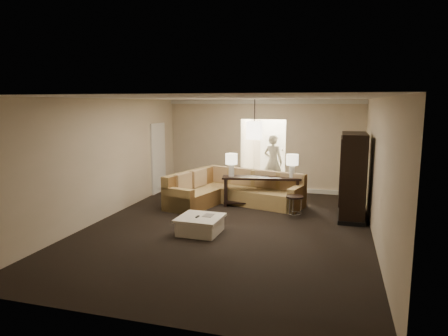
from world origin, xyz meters
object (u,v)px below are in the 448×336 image
(console_table, at_px, (261,189))
(drink_table, at_px, (295,202))
(person, at_px, (273,159))
(armoire, at_px, (352,178))
(coffee_table, at_px, (200,225))
(sectional_sofa, at_px, (231,191))

(console_table, xyz_separation_m, drink_table, (0.96, -0.80, -0.10))
(person, bearing_deg, drink_table, 125.66)
(armoire, bearing_deg, coffee_table, -146.02)
(sectional_sofa, height_order, coffee_table, sectional_sofa)
(sectional_sofa, bearing_deg, console_table, 16.55)
(coffee_table, xyz_separation_m, person, (0.74, 4.84, 0.77))
(coffee_table, bearing_deg, console_table, 72.39)
(console_table, bearing_deg, sectional_sofa, 170.55)
(sectional_sofa, relative_size, console_table, 1.67)
(console_table, bearing_deg, drink_table, -50.47)
(console_table, xyz_separation_m, person, (-0.06, 2.30, 0.48))
(coffee_table, bearing_deg, sectional_sofa, 90.43)
(armoire, xyz_separation_m, drink_table, (-1.29, -0.32, -0.59))
(armoire, relative_size, drink_table, 3.88)
(person, bearing_deg, sectional_sofa, 89.22)
(sectional_sofa, distance_m, armoire, 3.16)
(coffee_table, relative_size, console_table, 0.44)
(drink_table, bearing_deg, armoire, 13.99)
(armoire, distance_m, drink_table, 1.45)
(coffee_table, height_order, armoire, armoire)
(armoire, bearing_deg, person, 129.75)
(armoire, bearing_deg, console_table, 167.96)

